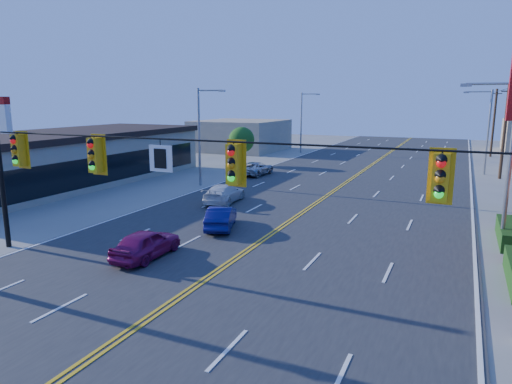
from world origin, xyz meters
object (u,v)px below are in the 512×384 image
at_px(signal_span, 125,175).
at_px(car_magenta, 146,245).
at_px(car_white, 224,194).
at_px(car_silver, 256,169).
at_px(car_blue, 221,218).

bearing_deg(signal_span, car_magenta, 123.95).
height_order(car_white, car_silver, car_white).
bearing_deg(car_white, car_silver, -82.16).
relative_size(signal_span, car_silver, 5.45).
relative_size(signal_span, car_magenta, 6.37).
bearing_deg(car_blue, car_white, -83.60).
bearing_deg(car_magenta, car_silver, -79.00).
xyz_separation_m(car_magenta, car_silver, (-5.02, 23.08, -0.03)).
bearing_deg(car_magenta, car_white, -80.54).
bearing_deg(car_silver, car_magenta, 105.00).
distance_m(car_magenta, car_white, 11.63).
height_order(signal_span, car_silver, signal_span).
bearing_deg(car_white, car_magenta, 94.81).
bearing_deg(car_blue, car_silver, -92.04).
distance_m(signal_span, car_silver, 30.06).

